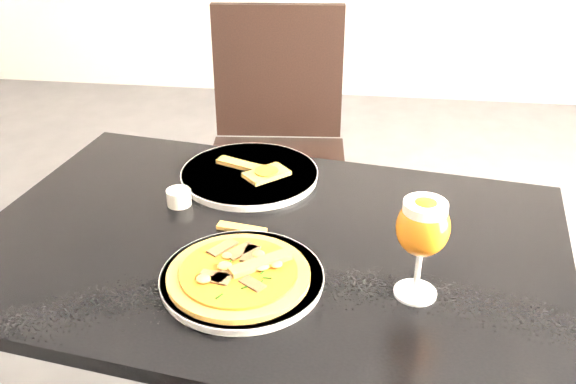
# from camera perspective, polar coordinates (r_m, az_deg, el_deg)

# --- Properties ---
(dining_table) EXTENTS (1.30, 0.97, 0.75)m
(dining_table) POSITION_cam_1_polar(r_m,az_deg,el_deg) (1.37, -1.85, -7.43)
(dining_table) COLOR black
(dining_table) RESTS_ON ground
(chair_far) EXTENTS (0.50, 0.50, 1.00)m
(chair_far) POSITION_cam_1_polar(r_m,az_deg,el_deg) (2.18, -1.00, 4.00)
(chair_far) COLOR black
(chair_far) RESTS_ON ground
(plate_main) EXTENTS (0.32, 0.32, 0.02)m
(plate_main) POSITION_cam_1_polar(r_m,az_deg,el_deg) (1.20, -4.10, -7.66)
(plate_main) COLOR silver
(plate_main) RESTS_ON dining_table
(pizza) EXTENTS (0.26, 0.26, 0.03)m
(pizza) POSITION_cam_1_polar(r_m,az_deg,el_deg) (1.18, -4.36, -7.23)
(pizza) COLOR #9C6725
(pizza) RESTS_ON plate_main
(plate_second) EXTENTS (0.40, 0.40, 0.02)m
(plate_second) POSITION_cam_1_polar(r_m,az_deg,el_deg) (1.55, -3.43, 1.55)
(plate_second) COLOR silver
(plate_second) RESTS_ON dining_table
(crust_scraps) EXTENTS (0.19, 0.13, 0.01)m
(crust_scraps) POSITION_cam_1_polar(r_m,az_deg,el_deg) (1.54, -2.71, 1.93)
(crust_scraps) COLOR #9C6725
(crust_scraps) RESTS_ON plate_second
(loose_crust) EXTENTS (0.11, 0.04, 0.01)m
(loose_crust) POSITION_cam_1_polar(r_m,az_deg,el_deg) (1.35, -4.15, -3.27)
(loose_crust) COLOR #9C6725
(loose_crust) RESTS_ON dining_table
(sauce_cup) EXTENTS (0.05, 0.05, 0.04)m
(sauce_cup) POSITION_cam_1_polar(r_m,az_deg,el_deg) (1.45, -9.68, -0.40)
(sauce_cup) COLOR beige
(sauce_cup) RESTS_ON dining_table
(beer_glass) EXTENTS (0.09, 0.09, 0.20)m
(beer_glass) POSITION_cam_1_polar(r_m,az_deg,el_deg) (1.12, 11.90, -3.14)
(beer_glass) COLOR silver
(beer_glass) RESTS_ON dining_table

